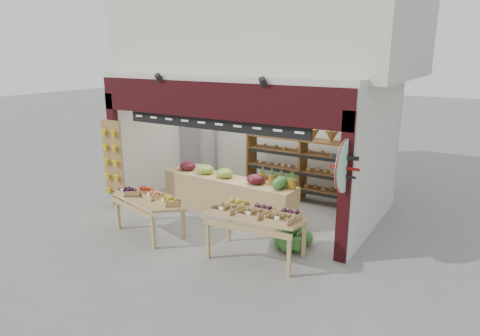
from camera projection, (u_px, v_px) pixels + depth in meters
The scene contains 11 objects.
ground at pixel (239, 212), 9.77m from camera, with size 60.00×60.00×0.00m, color slate.
shop_structure at pixel (275, 35), 10.06m from camera, with size 6.36×5.12×5.40m.
banana_board at pixel (112, 160), 9.89m from camera, with size 0.60×0.15×1.80m.
gift_sign at pixel (345, 166), 6.98m from camera, with size 0.04×0.93×0.92m.
back_shelving at pixel (303, 154), 10.29m from camera, with size 2.91×0.48×1.81m.
refrigerator at pixel (198, 147), 12.10m from camera, with size 0.72×0.72×1.86m, color silver.
cardboard_stack at pixel (205, 181), 11.34m from camera, with size 1.03×0.80×0.66m.
mid_counter at pixel (228, 194), 9.63m from camera, with size 3.32×0.82×1.04m.
display_table_left at pixel (148, 199), 8.58m from camera, with size 1.58×1.12×0.93m.
display_table_right at pixel (256, 215), 7.43m from camera, with size 1.71×1.07×1.04m.
watermelon_pile at pixel (291, 238), 7.99m from camera, with size 0.74×0.74×0.58m.
Camera 1 is at (4.81, -7.79, 3.56)m, focal length 32.00 mm.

